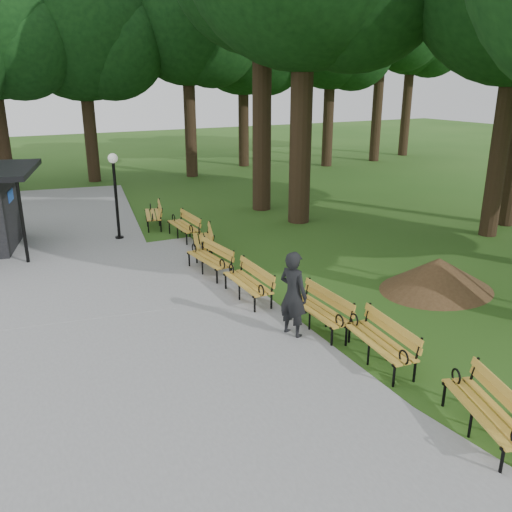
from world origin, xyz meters
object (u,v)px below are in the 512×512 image
bench_2 (486,411)px  bench_7 (202,242)px  dirt_mound (438,274)px  person (293,295)px  bench_3 (379,342)px  bench_9 (153,215)px  bench_5 (247,283)px  bench_6 (209,259)px  bench_8 (184,226)px  lamp_post (114,178)px  bench_4 (318,310)px

bench_2 → bench_7: bearing=-158.5°
bench_2 → dirt_mound: bearing=159.9°
person → bench_3: (0.84, -1.75, -0.50)m
person → bench_9: 9.92m
dirt_mound → bench_5: bearing=159.6°
bench_7 → bench_9: 4.01m
bench_2 → bench_9: size_ratio=1.00×
dirt_mound → bench_6: 6.07m
dirt_mound → bench_6: bench_6 is taller
bench_3 → bench_7: (-0.43, 7.66, 0.00)m
person → bench_8: (0.54, 7.87, -0.50)m
bench_2 → bench_6: (-0.86, 8.49, 0.00)m
bench_2 → bench_3: size_ratio=1.00×
lamp_post → bench_8: bearing=-26.1°
bench_8 → lamp_post: bearing=-116.5°
bench_6 → bench_8: bearing=165.4°
dirt_mound → bench_5: 4.92m
bench_2 → bench_7: size_ratio=1.00×
bench_4 → dirt_mound: bearing=96.6°
bench_6 → bench_4: bearing=4.6°
bench_9 → bench_8: bearing=26.3°
bench_9 → bench_2: bearing=17.4°
bench_5 → bench_6: (-0.11, 2.10, 0.00)m
person → lamp_post: (-1.42, 8.83, 1.17)m
bench_8 → bench_9: bearing=-168.9°
bench_2 → bench_9: 14.15m
bench_4 → bench_6: same height
lamp_post → bench_5: 7.02m
bench_2 → bench_6: size_ratio=1.00×
lamp_post → dirt_mound: (6.07, -8.38, -1.68)m
bench_3 → bench_6: bearing=-164.6°
bench_2 → bench_8: same height
bench_3 → person: bearing=-147.5°
bench_2 → bench_3: bearing=-161.8°
lamp_post → bench_7: 3.82m
bench_5 → bench_9: size_ratio=1.00×
bench_2 → bench_9: bearing=-157.9°
lamp_post → bench_6: size_ratio=1.53×
dirt_mound → bench_4: size_ratio=1.36×
bench_2 → bench_6: same height
person → bench_5: size_ratio=0.99×
bench_7 → bench_9: same height
bench_4 → bench_6: bearing=-170.2°
bench_7 → bench_5: bearing=13.4°
bench_2 → bench_3: 2.48m
person → bench_8: size_ratio=0.99×
bench_7 → bench_8: bearing=-164.7°
person → bench_4: bearing=-108.8°
lamp_post → dirt_mound: bearing=-54.1°
bench_5 → bench_6: size_ratio=1.00×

